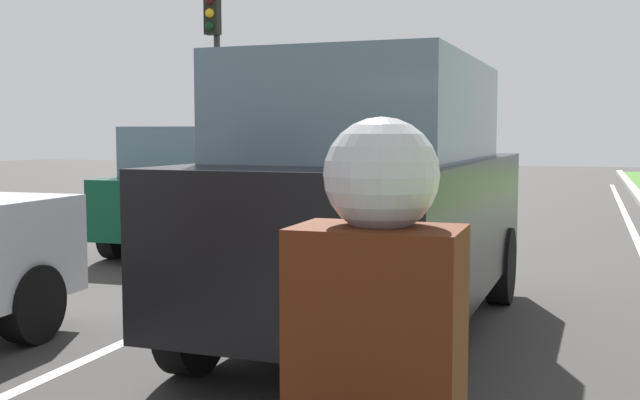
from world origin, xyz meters
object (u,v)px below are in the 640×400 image
Objects in this scene: car_suv_ahead at (372,197)px; rider_person at (380,343)px; car_hatchback_far at (204,189)px; traffic_light_overhead_left at (215,58)px.

car_suv_ahead reaches higher than rider_person.
traffic_light_overhead_left reaches higher than car_hatchback_far.
car_hatchback_far is 6.62m from traffic_light_overhead_left.
car_suv_ahead is at bearing 104.87° from rider_person.
rider_person is 15.89m from traffic_light_overhead_left.
car_hatchback_far is (-3.60, 3.87, -0.28)m from car_suv_ahead.
rider_person is at bearing -61.85° from traffic_light_overhead_left.
traffic_light_overhead_left is (-2.59, 5.56, 2.48)m from car_hatchback_far.
traffic_light_overhead_left is (-7.43, 13.88, 2.17)m from rider_person.
car_hatchback_far is at bearing 119.59° from rider_person.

